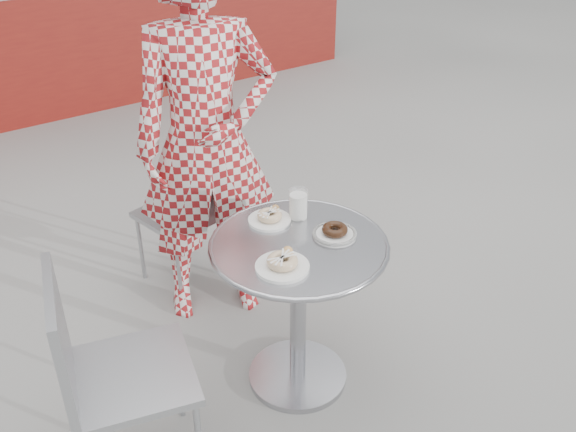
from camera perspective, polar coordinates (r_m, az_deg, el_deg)
ground at (r=2.93m, az=1.93°, el=-14.14°), size 60.00×60.00×0.00m
bistro_table at (r=2.58m, az=0.94°, el=-5.64°), size 0.71×0.71×0.72m
chair_far at (r=3.40m, az=-9.19°, el=-2.15°), size 0.44×0.44×0.78m
chair_left at (r=2.49m, az=-13.49°, el=-16.63°), size 0.52×0.51×0.88m
seated_person at (r=2.90m, az=-7.25°, el=6.52°), size 0.75×0.62×1.78m
plate_far at (r=2.61m, az=-1.62°, el=-0.10°), size 0.18×0.18×0.05m
plate_near at (r=2.33m, az=-0.49°, el=-4.21°), size 0.20×0.20×0.05m
plate_checker at (r=2.52m, az=4.17°, el=-1.48°), size 0.18×0.18×0.05m
milk_cup at (r=2.61m, az=0.92°, el=1.01°), size 0.08×0.08×0.13m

